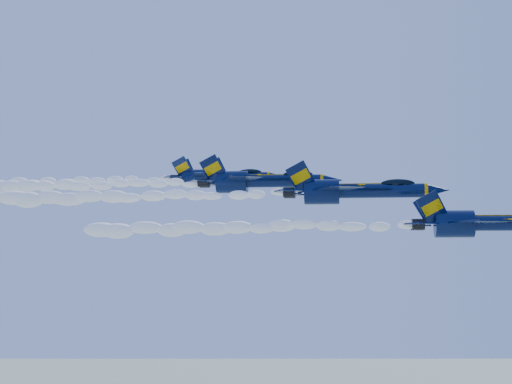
# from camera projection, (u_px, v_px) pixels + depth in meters

# --- Properties ---
(jet_lead) EXTENTS (18.06, 14.81, 6.71)m
(jet_lead) POSITION_uv_depth(u_px,v_px,m) (491.00, 223.00, 71.79)
(jet_lead) COLOR #081336
(smoke_trail_jet_lead) EXTENTS (34.91, 1.87, 1.68)m
(smoke_trail_jet_lead) POSITION_uv_depth(u_px,v_px,m) (244.00, 228.00, 74.90)
(smoke_trail_jet_lead) COLOR white
(jet_second) EXTENTS (18.59, 15.25, 6.91)m
(jet_second) POSITION_uv_depth(u_px,v_px,m) (355.00, 191.00, 80.64)
(jet_second) COLOR #081336
(smoke_trail_jet_second) EXTENTS (34.91, 1.92, 1.73)m
(smoke_trail_jet_second) POSITION_uv_depth(u_px,v_px,m) (137.00, 196.00, 83.78)
(smoke_trail_jet_second) COLOR white
(jet_third) EXTENTS (18.41, 15.10, 6.84)m
(jet_third) POSITION_uv_depth(u_px,v_px,m) (261.00, 181.00, 90.63)
(jet_third) COLOR #081336
(smoke_trail_jet_third) EXTENTS (34.91, 1.90, 1.71)m
(smoke_trail_jet_third) POSITION_uv_depth(u_px,v_px,m) (70.00, 186.00, 93.76)
(smoke_trail_jet_third) COLOR white
(jet_fourth) EXTENTS (16.06, 13.17, 5.97)m
(jet_fourth) POSITION_uv_depth(u_px,v_px,m) (220.00, 177.00, 99.52)
(jet_fourth) COLOR #081336
(smoke_trail_jet_fourth) EXTENTS (34.91, 1.66, 1.49)m
(smoke_trail_jet_fourth) POSITION_uv_depth(u_px,v_px,m) (54.00, 182.00, 102.53)
(smoke_trail_jet_fourth) COLOR white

